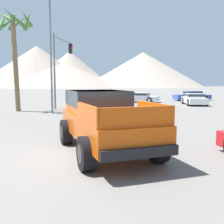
{
  "coord_description": "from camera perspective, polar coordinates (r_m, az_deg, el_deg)",
  "views": [
    {
      "loc": [
        2.18,
        -7.64,
        2.18
      ],
      "look_at": [
        0.45,
        1.24,
        1.16
      ],
      "focal_mm": 42.0,
      "sensor_mm": 36.0,
      "label": 1
    }
  ],
  "objects": [
    {
      "name": "ground_plane",
      "position": [
        8.24,
        -4.77,
        -8.93
      ],
      "size": [
        320.0,
        320.0,
        0.0
      ],
      "primitive_type": "plane",
      "color": "slate"
    },
    {
      "name": "palm_tree_tall",
      "position": [
        21.54,
        -20.38,
        15.25
      ],
      "size": [
        2.94,
        2.89,
        7.5
      ],
      "color": "brown",
      "rests_on": "ground_plane"
    },
    {
      "name": "distant_mountain_range",
      "position": [
        136.72,
        -8.67,
        9.03
      ],
      "size": [
        113.47,
        79.03,
        20.75
      ],
      "color": "gray",
      "rests_on": "ground_plane"
    },
    {
      "name": "traffic_light_main",
      "position": [
        23.87,
        -10.84,
        11.46
      ],
      "size": [
        0.38,
        4.54,
        6.16
      ],
      "rotation": [
        0.0,
        0.0,
        1.57
      ],
      "color": "slate",
      "rests_on": "ground_plane"
    },
    {
      "name": "parked_car_blue",
      "position": [
        33.5,
        17.04,
        3.39
      ],
      "size": [
        4.61,
        3.08,
        1.14
      ],
      "rotation": [
        0.0,
        0.0,
        1.92
      ],
      "color": "#334C9E",
      "rests_on": "ground_plane"
    },
    {
      "name": "parked_car_white",
      "position": [
        26.96,
        17.48,
        2.7
      ],
      "size": [
        2.23,
        4.25,
        1.12
      ],
      "rotation": [
        0.0,
        0.0,
        0.12
      ],
      "color": "white",
      "rests_on": "ground_plane"
    },
    {
      "name": "parked_car_dark",
      "position": [
        37.44,
        -5.34,
        3.94
      ],
      "size": [
        3.74,
        4.86,
        1.14
      ],
      "rotation": [
        0.0,
        0.0,
        2.63
      ],
      "color": "#232328",
      "rests_on": "ground_plane"
    },
    {
      "name": "street_lamp_post",
      "position": [
        19.26,
        -13.22,
        14.5
      ],
      "size": [
        0.9,
        0.24,
        8.31
      ],
      "color": "slate",
      "rests_on": "ground_plane"
    },
    {
      "name": "parked_car_silver",
      "position": [
        29.38,
        6.09,
        3.19
      ],
      "size": [
        4.36,
        2.39,
        1.06
      ],
      "rotation": [
        0.0,
        0.0,
        1.41
      ],
      "color": "#B7BABF",
      "rests_on": "ground_plane"
    },
    {
      "name": "orange_pickup_truck",
      "position": [
        8.47,
        -2.06,
        -1.05
      ],
      "size": [
        4.23,
        5.4,
        1.91
      ],
      "rotation": [
        0.0,
        0.0,
        0.53
      ],
      "color": "#CC4C0C",
      "rests_on": "ground_plane"
    }
  ]
}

